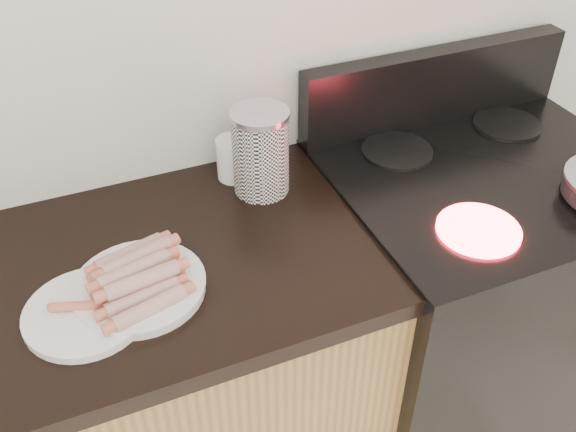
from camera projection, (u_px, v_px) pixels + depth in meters
name	position (u px, v px, depth m)	size (l,w,h in m)	color
wall_back	(118.00, 16.00, 1.30)	(4.00, 0.04, 2.60)	silver
stove	(462.00, 304.00, 1.83)	(0.76, 0.65, 0.91)	black
stove_panel	(434.00, 86.00, 1.69)	(0.76, 0.06, 0.20)	black
burner_near_left	(478.00, 230.00, 1.37)	(0.18, 0.18, 0.01)	#FF1E2D
burner_far_left	(397.00, 151.00, 1.62)	(0.18, 0.18, 0.01)	black
burner_far_right	(507.00, 124.00, 1.72)	(0.18, 0.18, 0.01)	black
main_plate	(140.00, 288.00, 1.24)	(0.25, 0.25, 0.02)	white
side_plate	(86.00, 312.00, 1.19)	(0.23, 0.23, 0.02)	white
hotdog_pile	(137.00, 276.00, 1.22)	(0.14, 0.22, 0.06)	maroon
plain_sausages	(84.00, 306.00, 1.18)	(0.12, 0.06, 0.02)	#BB6030
canister	(261.00, 152.00, 1.45)	(0.13, 0.13, 0.21)	white
mug	(234.00, 159.00, 1.52)	(0.08, 0.08, 0.10)	silver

